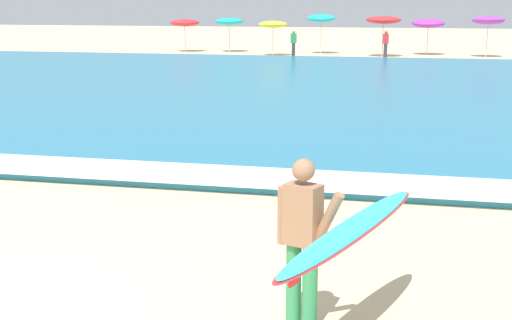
{
  "coord_description": "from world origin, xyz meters",
  "views": [
    {
      "loc": [
        4.05,
        -5.69,
        3.18
      ],
      "look_at": [
        2.16,
        3.05,
        1.1
      ],
      "focal_mm": 48.09,
      "sensor_mm": 36.0,
      "label": 1
    }
  ],
  "objects_px": {
    "beach_umbrella_1": "(229,21)",
    "beach_umbrella_4": "(383,20)",
    "beach_umbrella_6": "(488,20)",
    "surfer_with_board": "(326,234)",
    "beach_umbrella_5": "(428,23)",
    "beach_umbrella_2": "(273,25)",
    "beachgoer_near_row_left": "(294,43)",
    "beach_umbrella_0": "(185,23)",
    "beach_umbrella_3": "(321,18)",
    "beachgoer_near_row_mid": "(386,44)"
  },
  "relations": [
    {
      "from": "surfer_with_board",
      "to": "beach_umbrella_5",
      "type": "relative_size",
      "value": 1.18
    },
    {
      "from": "beach_umbrella_2",
      "to": "beach_umbrella_6",
      "type": "relative_size",
      "value": 0.86
    },
    {
      "from": "beach_umbrella_6",
      "to": "beachgoer_near_row_left",
      "type": "bearing_deg",
      "value": -165.9
    },
    {
      "from": "surfer_with_board",
      "to": "beach_umbrella_5",
      "type": "distance_m",
      "value": 36.87
    },
    {
      "from": "surfer_with_board",
      "to": "beach_umbrella_3",
      "type": "height_order",
      "value": "beach_umbrella_3"
    },
    {
      "from": "beach_umbrella_3",
      "to": "beach_umbrella_4",
      "type": "height_order",
      "value": "beach_umbrella_3"
    },
    {
      "from": "beach_umbrella_3",
      "to": "beachgoer_near_row_mid",
      "type": "height_order",
      "value": "beach_umbrella_3"
    },
    {
      "from": "beach_umbrella_1",
      "to": "beach_umbrella_5",
      "type": "distance_m",
      "value": 12.26
    },
    {
      "from": "beach_umbrella_0",
      "to": "beach_umbrella_2",
      "type": "distance_m",
      "value": 6.38
    },
    {
      "from": "beach_umbrella_2",
      "to": "beachgoer_near_row_mid",
      "type": "bearing_deg",
      "value": -7.33
    },
    {
      "from": "beach_umbrella_3",
      "to": "beach_umbrella_6",
      "type": "xyz_separation_m",
      "value": [
        9.69,
        -0.69,
        -0.06
      ]
    },
    {
      "from": "beach_umbrella_1",
      "to": "beach_umbrella_6",
      "type": "bearing_deg",
      "value": -3.37
    },
    {
      "from": "beach_umbrella_2",
      "to": "beachgoer_near_row_mid",
      "type": "xyz_separation_m",
      "value": [
        6.62,
        -0.85,
        -0.98
      ]
    },
    {
      "from": "beach_umbrella_1",
      "to": "beachgoer_near_row_mid",
      "type": "relative_size",
      "value": 1.36
    },
    {
      "from": "beach_umbrella_1",
      "to": "beachgoer_near_row_left",
      "type": "relative_size",
      "value": 1.36
    },
    {
      "from": "beach_umbrella_1",
      "to": "beachgoer_near_row_left",
      "type": "bearing_deg",
      "value": -37.7
    },
    {
      "from": "surfer_with_board",
      "to": "beach_umbrella_4",
      "type": "bearing_deg",
      "value": 91.08
    },
    {
      "from": "beach_umbrella_0",
      "to": "beach_umbrella_4",
      "type": "relative_size",
      "value": 0.88
    },
    {
      "from": "beach_umbrella_4",
      "to": "beach_umbrella_5",
      "type": "xyz_separation_m",
      "value": [
        2.59,
        1.96,
        -0.23
      ]
    },
    {
      "from": "beach_umbrella_2",
      "to": "beach_umbrella_0",
      "type": "bearing_deg",
      "value": 162.54
    },
    {
      "from": "beach_umbrella_2",
      "to": "beachgoer_near_row_mid",
      "type": "relative_size",
      "value": 1.3
    },
    {
      "from": "beach_umbrella_5",
      "to": "surfer_with_board",
      "type": "bearing_deg",
      "value": -93.0
    },
    {
      "from": "beach_umbrella_5",
      "to": "beach_umbrella_6",
      "type": "bearing_deg",
      "value": -17.55
    },
    {
      "from": "beach_umbrella_2",
      "to": "beach_umbrella_4",
      "type": "bearing_deg",
      "value": 4.48
    },
    {
      "from": "beach_umbrella_0",
      "to": "beach_umbrella_2",
      "type": "height_order",
      "value": "beach_umbrella_0"
    },
    {
      "from": "beachgoer_near_row_left",
      "to": "surfer_with_board",
      "type": "bearing_deg",
      "value": -80.36
    },
    {
      "from": "beach_umbrella_0",
      "to": "beachgoer_near_row_mid",
      "type": "height_order",
      "value": "beach_umbrella_0"
    },
    {
      "from": "beach_umbrella_3",
      "to": "beachgoer_near_row_left",
      "type": "distance_m",
      "value": 3.84
    },
    {
      "from": "beach_umbrella_4",
      "to": "beach_umbrella_6",
      "type": "xyz_separation_m",
      "value": [
        5.9,
        0.91,
        -0.02
      ]
    },
    {
      "from": "beach_umbrella_2",
      "to": "surfer_with_board",
      "type": "bearing_deg",
      "value": -78.39
    },
    {
      "from": "beachgoer_near_row_mid",
      "to": "beach_umbrella_1",
      "type": "bearing_deg",
      "value": 162.17
    },
    {
      "from": "beach_umbrella_1",
      "to": "beach_umbrella_4",
      "type": "bearing_deg",
      "value": -10.7
    },
    {
      "from": "beach_umbrella_0",
      "to": "beachgoer_near_row_left",
      "type": "xyz_separation_m",
      "value": [
        7.53,
        -3.23,
        -0.98
      ]
    },
    {
      "from": "beach_umbrella_4",
      "to": "beach_umbrella_1",
      "type": "bearing_deg",
      "value": 169.3
    },
    {
      "from": "beach_umbrella_0",
      "to": "beach_umbrella_5",
      "type": "relative_size",
      "value": 0.94
    },
    {
      "from": "beach_umbrella_2",
      "to": "beach_umbrella_6",
      "type": "distance_m",
      "value": 12.38
    },
    {
      "from": "beach_umbrella_5",
      "to": "beach_umbrella_6",
      "type": "height_order",
      "value": "beach_umbrella_6"
    },
    {
      "from": "beach_umbrella_1",
      "to": "beach_umbrella_3",
      "type": "distance_m",
      "value": 5.88
    },
    {
      "from": "beach_umbrella_0",
      "to": "beach_umbrella_6",
      "type": "xyz_separation_m",
      "value": [
        18.38,
        -0.5,
        0.26
      ]
    },
    {
      "from": "beach_umbrella_4",
      "to": "beach_umbrella_5",
      "type": "height_order",
      "value": "beach_umbrella_4"
    },
    {
      "from": "beach_umbrella_5",
      "to": "beach_umbrella_1",
      "type": "bearing_deg",
      "value": -179.4
    },
    {
      "from": "beach_umbrella_2",
      "to": "beachgoer_near_row_left",
      "type": "distance_m",
      "value": 2.19
    },
    {
      "from": "beach_umbrella_4",
      "to": "beach_umbrella_6",
      "type": "height_order",
      "value": "beach_umbrella_6"
    },
    {
      "from": "beach_umbrella_2",
      "to": "beachgoer_near_row_left",
      "type": "relative_size",
      "value": 1.3
    },
    {
      "from": "beach_umbrella_5",
      "to": "beach_umbrella_6",
      "type": "distance_m",
      "value": 3.48
    },
    {
      "from": "surfer_with_board",
      "to": "beach_umbrella_0",
      "type": "xyz_separation_m",
      "value": [
        -13.14,
        36.26,
        0.79
      ]
    },
    {
      "from": "beach_umbrella_1",
      "to": "beach_umbrella_2",
      "type": "xyz_separation_m",
      "value": [
        3.27,
        -2.33,
        -0.1
      ]
    },
    {
      "from": "beach_umbrella_1",
      "to": "beachgoer_near_row_mid",
      "type": "distance_m",
      "value": 10.44
    },
    {
      "from": "beachgoer_near_row_mid",
      "to": "beach_umbrella_5",
      "type": "bearing_deg",
      "value": 54.38
    },
    {
      "from": "beach_umbrella_0",
      "to": "beach_umbrella_1",
      "type": "relative_size",
      "value": 0.96
    }
  ]
}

